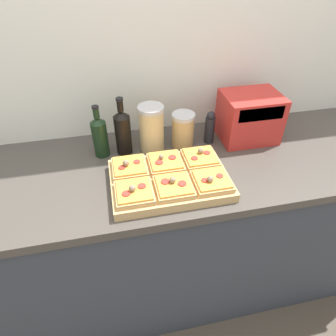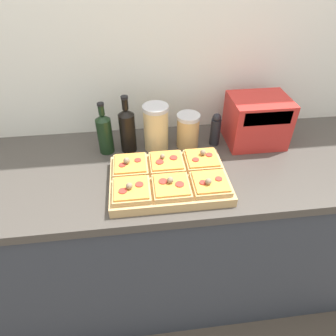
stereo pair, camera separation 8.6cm
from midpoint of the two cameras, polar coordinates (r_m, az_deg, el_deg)
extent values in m
plane|color=#4C4238|center=(1.90, -1.23, -28.98)|extent=(12.00, 12.00, 0.00)
cube|color=silver|center=(1.49, -7.25, 18.25)|extent=(6.00, 0.06, 2.50)
cube|color=#333842|center=(1.68, -3.63, -12.99)|extent=(2.60, 0.64, 0.90)
cube|color=#423D38|center=(1.34, -4.42, -0.42)|extent=(2.63, 0.67, 0.04)
cube|color=tan|center=(1.22, -1.71, -2.38)|extent=(0.47, 0.33, 0.04)
cube|color=tan|center=(1.25, -9.26, -0.02)|extent=(0.14, 0.14, 0.02)
cube|color=orange|center=(1.24, -9.32, 0.49)|extent=(0.13, 0.13, 0.01)
cylinder|color=#AD2D23|center=(1.23, -10.77, 0.03)|extent=(0.03, 0.03, 0.00)
cylinder|color=#AD2D23|center=(1.25, -7.92, 1.13)|extent=(0.03, 0.03, 0.00)
sphere|color=#7F6B51|center=(1.23, -10.01, 0.91)|extent=(0.03, 0.03, 0.03)
cube|color=tan|center=(1.26, -2.39, 0.89)|extent=(0.14, 0.14, 0.02)
cube|color=orange|center=(1.25, -2.41, 1.40)|extent=(0.13, 0.13, 0.01)
cylinder|color=#AD2D23|center=(1.24, -3.68, 1.02)|extent=(0.03, 0.03, 0.00)
cylinder|color=#AD2D23|center=(1.26, -1.12, 2.00)|extent=(0.03, 0.03, 0.00)
sphere|color=#7F6B51|center=(1.25, -3.26, 2.12)|extent=(0.02, 0.02, 0.02)
cube|color=tan|center=(1.29, 4.27, 1.76)|extent=(0.14, 0.14, 0.02)
cube|color=orange|center=(1.28, 4.30, 2.26)|extent=(0.13, 0.13, 0.01)
cylinder|color=#AD2D23|center=(1.26, 3.13, 1.84)|extent=(0.03, 0.03, 0.00)
cylinder|color=#AD2D23|center=(1.29, 5.57, 2.88)|extent=(0.03, 0.03, 0.00)
sphere|color=#7F6B51|center=(1.29, 4.38, 3.27)|extent=(0.03, 0.03, 0.03)
cube|color=tan|center=(1.14, -8.59, -4.77)|extent=(0.14, 0.14, 0.02)
cube|color=orange|center=(1.13, -8.65, -4.25)|extent=(0.13, 0.13, 0.01)
cylinder|color=#AD2D23|center=(1.11, -10.19, -4.89)|extent=(0.03, 0.03, 0.00)
cylinder|color=#AD2D23|center=(1.13, -7.16, -3.49)|extent=(0.03, 0.03, 0.00)
sphere|color=#7F6B51|center=(1.11, -9.04, -3.89)|extent=(0.03, 0.03, 0.03)
cube|color=tan|center=(1.15, -1.01, -3.72)|extent=(0.14, 0.14, 0.02)
cube|color=orange|center=(1.14, -1.02, -3.19)|extent=(0.13, 0.13, 0.01)
cylinder|color=#AD2D23|center=(1.14, -2.68, -2.64)|extent=(0.03, 0.03, 0.00)
cylinder|color=#AD2D23|center=(1.13, 0.56, -3.02)|extent=(0.03, 0.03, 0.00)
sphere|color=#7F6B51|center=(1.13, -1.29, -2.33)|extent=(0.02, 0.02, 0.02)
cube|color=tan|center=(1.18, 6.28, -2.64)|extent=(0.14, 0.14, 0.02)
cube|color=orange|center=(1.17, 6.32, -2.12)|extent=(0.13, 0.13, 0.01)
cylinder|color=#AD2D23|center=(1.15, 4.93, -2.42)|extent=(0.03, 0.03, 0.00)
cylinder|color=#AD2D23|center=(1.18, 7.79, -1.54)|extent=(0.03, 0.03, 0.00)
sphere|color=#7F6B51|center=(1.14, 5.94, -2.15)|extent=(0.03, 0.03, 0.03)
cylinder|color=black|center=(1.39, -14.49, 5.31)|extent=(0.07, 0.07, 0.17)
cone|color=black|center=(1.34, -15.14, 8.73)|extent=(0.07, 0.07, 0.02)
cylinder|color=black|center=(1.33, -15.39, 10.02)|extent=(0.03, 0.03, 0.04)
cylinder|color=black|center=(1.32, -15.59, 11.06)|extent=(0.03, 0.03, 0.01)
cylinder|color=black|center=(1.39, -10.30, 6.19)|extent=(0.07, 0.07, 0.19)
cone|color=black|center=(1.33, -10.82, 10.05)|extent=(0.07, 0.07, 0.03)
cylinder|color=black|center=(1.31, -11.02, 11.51)|extent=(0.03, 0.03, 0.05)
cylinder|color=black|center=(1.30, -11.18, 12.69)|extent=(0.03, 0.03, 0.01)
cylinder|color=tan|center=(1.39, -4.94, 7.16)|extent=(0.11, 0.11, 0.20)
cylinder|color=#B2B2B7|center=(1.33, -5.20, 11.20)|extent=(0.12, 0.12, 0.02)
cylinder|color=tan|center=(1.42, 1.12, 6.92)|extent=(0.10, 0.10, 0.15)
cylinder|color=#B2B2B7|center=(1.38, 1.17, 9.86)|extent=(0.11, 0.11, 0.02)
cylinder|color=black|center=(1.46, 6.25, 7.20)|extent=(0.05, 0.05, 0.13)
sphere|color=black|center=(1.42, 6.46, 9.85)|extent=(0.04, 0.04, 0.04)
cube|color=red|center=(1.50, 13.61, 9.41)|extent=(0.27, 0.21, 0.23)
cube|color=black|center=(1.39, 15.70, 9.83)|extent=(0.22, 0.01, 0.06)
cube|color=black|center=(1.56, 18.65, 10.09)|extent=(0.02, 0.02, 0.02)
camera|label=1|loc=(0.04, -92.01, -1.61)|focal=32.00mm
camera|label=2|loc=(0.04, 87.99, 1.61)|focal=32.00mm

